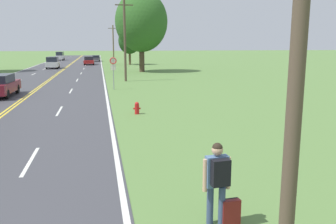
{
  "coord_description": "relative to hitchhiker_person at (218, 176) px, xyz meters",
  "views": [
    {
      "loc": [
        5.26,
        -4.29,
        3.78
      ],
      "look_at": [
        7.99,
        9.77,
        1.03
      ],
      "focal_mm": 38.0,
      "sensor_mm": 36.0,
      "label": 1
    }
  ],
  "objects": [
    {
      "name": "utility_pole_far",
      "position": [
        0.48,
        62.23,
        2.67
      ],
      "size": [
        1.8,
        0.24,
        7.25
      ],
      "color": "brown",
      "rests_on": "ground"
    },
    {
      "name": "car_white_van_mid_far",
      "position": [
        -9.41,
        51.74,
        -0.16
      ],
      "size": [
        1.84,
        4.27,
        1.81
      ],
      "rotation": [
        0.0,
        0.0,
        1.58
      ],
      "color": "black",
      "rests_on": "ground"
    },
    {
      "name": "car_red_sedan_receding",
      "position": [
        -4.08,
        61.26,
        -0.32
      ],
      "size": [
        1.86,
        4.43,
        1.54
      ],
      "rotation": [
        0.0,
        0.0,
        -1.58
      ],
      "color": "black",
      "rests_on": "ground"
    },
    {
      "name": "fire_hydrant",
      "position": [
        -0.36,
        12.5,
        -0.77
      ],
      "size": [
        0.41,
        0.25,
        0.67
      ],
      "color": "red",
      "rests_on": "ground"
    },
    {
      "name": "tree_left_verge",
      "position": [
        3.35,
        59.92,
        3.2
      ],
      "size": [
        4.08,
        4.08,
        6.67
      ],
      "color": "brown",
      "rests_on": "ground"
    },
    {
      "name": "hitchhiker_person",
      "position": [
        0.0,
        0.0,
        0.0
      ],
      "size": [
        0.61,
        0.44,
        1.81
      ],
      "rotation": [
        0.0,
        0.0,
        1.66
      ],
      "color": "#38476B",
      "rests_on": "ground"
    },
    {
      "name": "car_silver_suv_horizon",
      "position": [
        -11.22,
        81.2,
        -0.08
      ],
      "size": [
        1.83,
        4.39,
        1.97
      ],
      "rotation": [
        0.0,
        0.0,
        1.54
      ],
      "color": "black",
      "rests_on": "ground"
    },
    {
      "name": "utility_pole_midground",
      "position": [
        0.35,
        30.18,
        3.14
      ],
      "size": [
        1.8,
        0.24,
        8.19
      ],
      "color": "brown",
      "rests_on": "ground"
    },
    {
      "name": "car_dark_grey_hatchback_distant",
      "position": [
        -2.87,
        74.3,
        -0.38
      ],
      "size": [
        1.9,
        3.78,
        1.32
      ],
      "rotation": [
        0.0,
        0.0,
        -1.62
      ],
      "color": "black",
      "rests_on": "ground"
    },
    {
      "name": "suitcase",
      "position": [
        0.3,
        -0.05,
        -0.82
      ],
      "size": [
        0.41,
        0.18,
        0.63
      ],
      "rotation": [
        0.0,
        0.0,
        1.66
      ],
      "color": "maroon",
      "rests_on": "ground"
    },
    {
      "name": "traffic_sign",
      "position": [
        -1.15,
        23.44,
        0.95
      ],
      "size": [
        0.6,
        0.1,
        2.71
      ],
      "color": "gray",
      "rests_on": "ground"
    },
    {
      "name": "utility_pole_foreground",
      "position": [
        0.51,
        -1.87,
        2.57
      ],
      "size": [
        1.8,
        0.24,
        7.05
      ],
      "color": "brown",
      "rests_on": "ground"
    },
    {
      "name": "tree_mid_treeline",
      "position": [
        3.5,
        42.35,
        5.62
      ],
      "size": [
        7.05,
        7.05,
        10.8
      ],
      "color": "#473828",
      "rests_on": "ground"
    }
  ]
}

